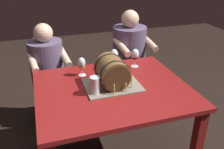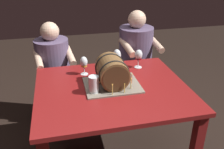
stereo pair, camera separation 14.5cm
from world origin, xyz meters
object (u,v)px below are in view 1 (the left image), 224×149
dining_table (112,99)px  person_seated_right (129,64)px  wine_glass_red (135,55)px  person_seated_left (49,78)px  wine_glass_amber (82,64)px  barrel_cake (112,73)px  beer_pint (95,87)px  wine_glass_white (114,56)px

dining_table → person_seated_right: size_ratio=1.02×
wine_glass_red → dining_table: bearing=-135.2°
person_seated_left → person_seated_right: size_ratio=0.94×
dining_table → wine_glass_amber: size_ratio=7.20×
dining_table → barrel_cake: size_ratio=2.73×
barrel_cake → beer_pint: 0.19m
beer_pint → person_seated_right: bearing=54.8°
wine_glass_amber → wine_glass_white: wine_glass_white is taller
wine_glass_amber → wine_glass_red: size_ratio=0.95×
wine_glass_white → dining_table: bearing=-110.2°
dining_table → beer_pint: beer_pint is taller
barrel_cake → person_seated_left: (-0.46, 0.78, -0.35)m
barrel_cake → wine_glass_red: (0.32, 0.30, 0.00)m
wine_glass_amber → wine_glass_red: bearing=4.0°
wine_glass_red → person_seated_left: (-0.78, 0.49, -0.36)m
wine_glass_amber → person_seated_left: bearing=117.5°
wine_glass_amber → person_seated_right: size_ratio=0.14×
person_seated_right → beer_pint: bearing=-125.2°
person_seated_right → wine_glass_red: bearing=-105.6°
dining_table → person_seated_right: person_seated_right is taller
dining_table → beer_pint: bearing=-158.9°
barrel_cake → wine_glass_red: barrel_cake is taller
dining_table → barrel_cake: bearing=79.3°
wine_glass_white → person_seated_right: person_seated_right is taller
beer_pint → wine_glass_amber: bearing=95.2°
beer_pint → wine_glass_white: bearing=54.2°
wine_glass_amber → person_seated_right: bearing=39.0°
barrel_cake → wine_glass_red: bearing=42.8°
barrel_cake → wine_glass_amber: 0.32m
dining_table → wine_glass_red: bearing=44.8°
wine_glass_white → person_seated_left: 0.84m
beer_pint → person_seated_right: person_seated_right is taller
dining_table → wine_glass_amber: (-0.19, 0.29, 0.22)m
wine_glass_red → wine_glass_white: wine_glass_white is taller
beer_pint → person_seated_left: (-0.30, 0.87, -0.30)m
wine_glass_amber → person_seated_left: size_ratio=0.15×
wine_glass_red → beer_pint: size_ratio=1.23×
dining_table → barrel_cake: 0.23m
wine_glass_amber → person_seated_right: (0.65, 0.52, -0.30)m
wine_glass_white → person_seated_right: bearing=55.2°
wine_glass_amber → barrel_cake: bearing=-53.6°
wine_glass_amber → person_seated_right: person_seated_right is taller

